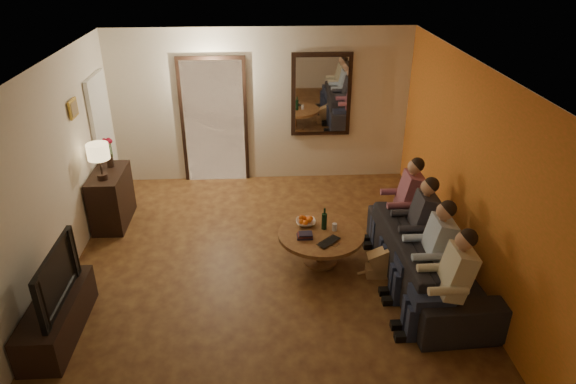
{
  "coord_description": "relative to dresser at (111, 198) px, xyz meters",
  "views": [
    {
      "loc": [
        -0.01,
        -5.33,
        3.9
      ],
      "look_at": [
        0.3,
        0.3,
        1.05
      ],
      "focal_mm": 32.0,
      "sensor_mm": 36.0,
      "label": 1
    }
  ],
  "objects": [
    {
      "name": "floor",
      "position": [
        2.25,
        -1.52,
        -0.41
      ],
      "size": [
        5.0,
        6.0,
        0.01
      ],
      "primitive_type": "cube",
      "color": "#462112",
      "rests_on": "ground"
    },
    {
      "name": "ceiling",
      "position": [
        2.25,
        -1.52,
        2.19
      ],
      "size": [
        5.0,
        6.0,
        0.01
      ],
      "primitive_type": "cube",
      "color": "white",
      "rests_on": "back_wall"
    },
    {
      "name": "back_wall",
      "position": [
        2.25,
        1.48,
        0.89
      ],
      "size": [
        5.0,
        0.02,
        2.6
      ],
      "primitive_type": "cube",
      "color": "beige",
      "rests_on": "floor"
    },
    {
      "name": "left_wall",
      "position": [
        -0.25,
        -1.52,
        0.89
      ],
      "size": [
        0.02,
        6.0,
        2.6
      ],
      "primitive_type": "cube",
      "color": "beige",
      "rests_on": "floor"
    },
    {
      "name": "right_wall",
      "position": [
        4.75,
        -1.52,
        0.89
      ],
      "size": [
        0.02,
        6.0,
        2.6
      ],
      "primitive_type": "cube",
      "color": "beige",
      "rests_on": "floor"
    },
    {
      "name": "orange_accent",
      "position": [
        4.74,
        -1.52,
        0.89
      ],
      "size": [
        0.01,
        6.0,
        2.6
      ],
      "primitive_type": "cube",
      "color": "#BA731F",
      "rests_on": "right_wall"
    },
    {
      "name": "kitchen_doorway",
      "position": [
        1.45,
        1.46,
        0.64
      ],
      "size": [
        1.0,
        0.06,
        2.1
      ],
      "primitive_type": "cube",
      "color": "#FFE0A5",
      "rests_on": "floor"
    },
    {
      "name": "door_trim",
      "position": [
        1.45,
        1.45,
        0.64
      ],
      "size": [
        1.12,
        0.04,
        2.22
      ],
      "primitive_type": "cube",
      "color": "black",
      "rests_on": "floor"
    },
    {
      "name": "fridge_glimpse",
      "position": [
        1.7,
        1.46,
        0.49
      ],
      "size": [
        0.45,
        0.03,
        1.7
      ],
      "primitive_type": "cube",
      "color": "silver",
      "rests_on": "floor"
    },
    {
      "name": "mirror_frame",
      "position": [
        3.25,
        1.44,
        1.09
      ],
      "size": [
        1.0,
        0.05,
        1.4
      ],
      "primitive_type": "cube",
      "color": "black",
      "rests_on": "back_wall"
    },
    {
      "name": "mirror_glass",
      "position": [
        3.25,
        1.41,
        1.09
      ],
      "size": [
        0.86,
        0.02,
        1.26
      ],
      "primitive_type": "cube",
      "color": "white",
      "rests_on": "back_wall"
    },
    {
      "name": "white_door",
      "position": [
        -0.21,
        0.78,
        0.61
      ],
      "size": [
        0.06,
        0.85,
        2.04
      ],
      "primitive_type": "cube",
      "color": "white",
      "rests_on": "floor"
    },
    {
      "name": "framed_art",
      "position": [
        -0.22,
        -0.22,
        1.44
      ],
      "size": [
        0.03,
        0.28,
        0.24
      ],
      "primitive_type": "cube",
      "color": "#B28C33",
      "rests_on": "left_wall"
    },
    {
      "name": "art_canvas",
      "position": [
        -0.21,
        -0.22,
        1.44
      ],
      "size": [
        0.01,
        0.22,
        0.18
      ],
      "primitive_type": "cube",
      "color": "brown",
      "rests_on": "left_wall"
    },
    {
      "name": "dresser",
      "position": [
        0.0,
        0.0,
        0.0
      ],
      "size": [
        0.45,
        0.92,
        0.82
      ],
      "primitive_type": "cube",
      "color": "black",
      "rests_on": "floor"
    },
    {
      "name": "table_lamp",
      "position": [
        0.0,
        -0.22,
        0.68
      ],
      "size": [
        0.3,
        0.3,
        0.54
      ],
      "primitive_type": null,
      "color": "beige",
      "rests_on": "dresser"
    },
    {
      "name": "flower_vase",
      "position": [
        0.0,
        0.22,
        0.63
      ],
      "size": [
        0.14,
        0.14,
        0.44
      ],
      "primitive_type": null,
      "color": "#BD1437",
      "rests_on": "dresser"
    },
    {
      "name": "tv_stand",
      "position": [
        0.0,
        -2.42,
        -0.19
      ],
      "size": [
        0.45,
        1.31,
        0.44
      ],
      "primitive_type": "cube",
      "color": "black",
      "rests_on": "floor"
    },
    {
      "name": "tv",
      "position": [
        0.0,
        -2.42,
        0.33
      ],
      "size": [
        1.06,
        0.14,
        0.61
      ],
      "primitive_type": "imported",
      "rotation": [
        0.0,
        0.0,
        1.57
      ],
      "color": "black",
      "rests_on": "tv_stand"
    },
    {
      "name": "sofa",
      "position": [
        4.24,
        -1.74,
        -0.06
      ],
      "size": [
        2.42,
        1.04,
        0.7
      ],
      "primitive_type": "imported",
      "rotation": [
        0.0,
        0.0,
        1.62
      ],
      "color": "black",
      "rests_on": "floor"
    },
    {
      "name": "person_a",
      "position": [
        4.14,
        -2.64,
        0.19
      ],
      "size": [
        0.6,
        0.4,
        1.2
      ],
      "primitive_type": null,
      "color": "tan",
      "rests_on": "sofa"
    },
    {
      "name": "person_b",
      "position": [
        4.14,
        -2.04,
        0.19
      ],
      "size": [
        0.6,
        0.4,
        1.2
      ],
      "primitive_type": null,
      "color": "tan",
      "rests_on": "sofa"
    },
    {
      "name": "person_c",
      "position": [
        4.14,
        -1.44,
        0.19
      ],
      "size": [
        0.6,
        0.4,
        1.2
      ],
      "primitive_type": null,
      "color": "tan",
      "rests_on": "sofa"
    },
    {
      "name": "person_d",
      "position": [
        4.14,
        -0.84,
        0.19
      ],
      "size": [
        0.6,
        0.4,
        1.2
      ],
      "primitive_type": null,
      "color": "tan",
      "rests_on": "sofa"
    },
    {
      "name": "dog",
      "position": [
        3.77,
        -1.57,
        -0.13
      ],
      "size": [
        0.57,
        0.26,
        0.56
      ],
      "primitive_type": null,
      "rotation": [
        0.0,
        0.0,
        -0.04
      ],
      "color": "tan",
      "rests_on": "floor"
    },
    {
      "name": "coffee_table",
      "position": [
        2.98,
        -1.22,
        -0.18
      ],
      "size": [
        1.3,
        1.3,
        0.45
      ],
      "primitive_type": "cylinder",
      "rotation": [
        0.0,
        0.0,
        -0.18
      ],
      "color": "brown",
      "rests_on": "floor"
    },
    {
      "name": "bowl",
      "position": [
        2.8,
        -1.0,
        0.07
      ],
      "size": [
        0.26,
        0.26,
        0.06
      ],
      "primitive_type": "imported",
      "color": "white",
      "rests_on": "coffee_table"
    },
    {
      "name": "oranges",
      "position": [
        2.8,
        -1.0,
        0.14
      ],
      "size": [
        0.2,
        0.2,
        0.08
      ],
      "primitive_type": null,
      "color": "#E05B12",
      "rests_on": "bowl"
    },
    {
      "name": "wine_bottle",
      "position": [
        3.03,
        -1.12,
        0.2
      ],
      "size": [
        0.07,
        0.07,
        0.31
      ],
      "primitive_type": null,
      "color": "black",
      "rests_on": "coffee_table"
    },
    {
      "name": "wine_glass",
      "position": [
        3.16,
        -1.17,
        0.09
      ],
      "size": [
        0.06,
        0.06,
        0.1
      ],
      "primitive_type": "cylinder",
      "color": "silver",
      "rests_on": "coffee_table"
    },
    {
      "name": "book_stack",
      "position": [
        2.76,
        -1.32,
        0.08
      ],
      "size": [
        0.2,
        0.15,
        0.07
      ],
      "primitive_type": null,
      "color": "black",
      "rests_on": "coffee_table"
    },
    {
      "name": "laptop",
      "position": [
        3.08,
        -1.5,
        0.05
      ],
      "size": [
        0.39,
        0.38,
        0.03
      ],
      "primitive_type": "imported",
      "rotation": [
        0.0,
        0.0,
        0.75
      ],
      "color": "black",
      "rests_on": "coffee_table"
    }
  ]
}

